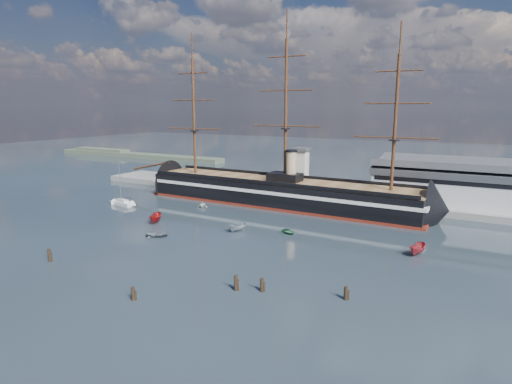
% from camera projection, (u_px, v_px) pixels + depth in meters
% --- Properties ---
extents(ground, '(600.00, 600.00, 0.00)m').
position_uv_depth(ground, '(245.00, 219.00, 117.81)').
color(ground, '#1D252C').
rests_on(ground, ground).
extents(quay, '(180.00, 18.00, 2.00)m').
position_uv_depth(quay, '(323.00, 198.00, 144.22)').
color(quay, slate).
rests_on(quay, ground).
extents(warehouse, '(63.00, 21.00, 11.60)m').
position_uv_depth(warehouse, '(487.00, 185.00, 123.75)').
color(warehouse, '#B7BABC').
rests_on(warehouse, ground).
extents(quay_tower, '(5.00, 5.00, 15.00)m').
position_uv_depth(quay_tower, '(301.00, 169.00, 142.97)').
color(quay_tower, silver).
rests_on(quay_tower, ground).
extents(shoreline, '(120.00, 10.00, 4.00)m').
position_uv_depth(shoreline, '(126.00, 154.00, 264.33)').
color(shoreline, '#3F4C38').
rests_on(shoreline, ground).
extents(warship, '(113.11, 18.90, 53.94)m').
position_uv_depth(warship, '(274.00, 192.00, 134.65)').
color(warship, black).
rests_on(warship, ground).
extents(sailboat, '(8.72, 4.00, 13.45)m').
position_uv_depth(sailboat, '(123.00, 203.00, 133.75)').
color(sailboat, silver).
rests_on(sailboat, ground).
extents(motorboat_a, '(7.98, 5.69, 3.01)m').
position_uv_depth(motorboat_a, '(156.00, 223.00, 113.65)').
color(motorboat_a, '#A01417').
rests_on(motorboat_a, ground).
extents(motorboat_b, '(2.61, 3.61, 1.57)m').
position_uv_depth(motorboat_b, '(157.00, 237.00, 101.39)').
color(motorboat_b, slate).
rests_on(motorboat_b, ground).
extents(motorboat_c, '(6.39, 4.44, 2.40)m').
position_uv_depth(motorboat_c, '(238.00, 231.00, 105.81)').
color(motorboat_c, gray).
rests_on(motorboat_c, ground).
extents(motorboat_d, '(6.05, 4.00, 2.05)m').
position_uv_depth(motorboat_d, '(203.00, 207.00, 131.21)').
color(motorboat_d, silver).
rests_on(motorboat_d, ground).
extents(motorboat_e, '(2.53, 2.95, 1.31)m').
position_uv_depth(motorboat_e, '(288.00, 233.00, 104.12)').
color(motorboat_e, '#1E4A31').
rests_on(motorboat_e, ground).
extents(motorboat_f, '(7.38, 4.03, 2.79)m').
position_uv_depth(motorboat_f, '(417.00, 255.00, 89.29)').
color(motorboat_f, '#A42732').
rests_on(motorboat_f, ground).
extents(piling_near_left, '(0.64, 0.64, 3.34)m').
position_uv_depth(piling_near_left, '(50.00, 261.00, 85.31)').
color(piling_near_left, black).
rests_on(piling_near_left, ground).
extents(piling_near_mid, '(0.64, 0.64, 2.90)m').
position_uv_depth(piling_near_mid, '(133.00, 300.00, 68.33)').
color(piling_near_mid, black).
rests_on(piling_near_mid, ground).
extents(piling_near_right, '(0.64, 0.64, 3.40)m').
position_uv_depth(piling_near_right, '(236.00, 290.00, 71.90)').
color(piling_near_right, black).
rests_on(piling_near_right, ground).
extents(piling_far_right, '(0.64, 0.64, 2.96)m').
position_uv_depth(piling_far_right, '(346.00, 300.00, 68.43)').
color(piling_far_right, black).
rests_on(piling_far_right, ground).
extents(piling_extra, '(0.64, 0.64, 3.03)m').
position_uv_depth(piling_extra, '(262.00, 291.00, 71.48)').
color(piling_extra, black).
rests_on(piling_extra, ground).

